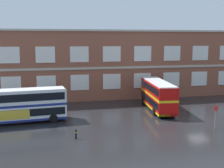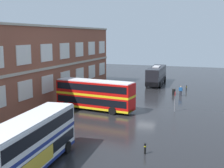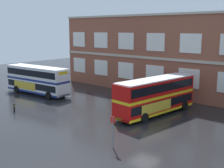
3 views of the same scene
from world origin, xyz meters
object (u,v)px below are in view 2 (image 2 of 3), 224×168
station_litter_bin (174,92)px  safety_bollard_east (186,88)px  touring_coach (156,75)px  waiting_passenger (181,90)px  double_decker_near (30,143)px  double_decker_middle (95,94)px  safety_bollard_west (145,148)px  bus_stand_flag (175,100)px

station_litter_bin → safety_bollard_east: station_litter_bin is taller
touring_coach → waiting_passenger: 12.61m
touring_coach → waiting_passenger: (-10.83, -6.39, -0.98)m
safety_bollard_east → station_litter_bin: bearing=161.6°
double_decker_near → double_decker_middle: size_ratio=1.00×
station_litter_bin → safety_bollard_east: (4.82, -1.60, -0.03)m
double_decker_middle → safety_bollard_east: 21.79m
station_litter_bin → safety_bollard_west: size_ratio=1.08×
double_decker_middle → waiting_passenger: 16.90m
double_decker_near → safety_bollard_east: 38.71m
double_decker_near → touring_coach: 43.30m
double_decker_near → safety_bollard_west: bearing=-50.6°
waiting_passenger → station_litter_bin: bearing=61.2°
waiting_passenger → bus_stand_flag: 10.96m
double_decker_middle → station_litter_bin: size_ratio=10.89×
double_decker_near → waiting_passenger: size_ratio=6.58×
double_decker_middle → bus_stand_flag: size_ratio=4.15×
double_decker_near → station_litter_bin: bearing=-9.8°
double_decker_near → safety_bollard_east: double_decker_near is taller
station_litter_bin → bus_stand_flag: bearing=-171.0°
waiting_passenger → safety_bollard_west: size_ratio=1.79×
double_decker_near → double_decker_middle: 18.99m
touring_coach → safety_bollard_west: (-37.26, -6.73, -1.42)m
touring_coach → waiting_passenger: size_ratio=7.13×
safety_bollard_east → waiting_passenger: bearing=176.2°
double_decker_middle → touring_coach: 24.76m
touring_coach → station_litter_bin: bearing=-153.1°
touring_coach → bus_stand_flag: touring_coach is taller
station_litter_bin → safety_bollard_east: bearing=-18.4°
station_litter_bin → safety_bollard_west: (-27.11, -1.58, -0.03)m
waiting_passenger → station_litter_bin: waiting_passenger is taller
double_decker_near → touring_coach: double_decker_near is taller
double_decker_near → touring_coach: size_ratio=0.92×
bus_stand_flag → safety_bollard_west: size_ratio=2.84×
double_decker_near → station_litter_bin: double_decker_near is taller
touring_coach → double_decker_near: bearing=179.2°
touring_coach → safety_bollard_west: touring_coach is taller
waiting_passenger → bus_stand_flag: bearing=-176.9°
double_decker_middle → safety_bollard_west: size_ratio=11.81×
station_litter_bin → waiting_passenger: bearing=-118.8°
double_decker_middle → safety_bollard_west: bearing=-141.4°
double_decker_near → bus_stand_flag: 22.85m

